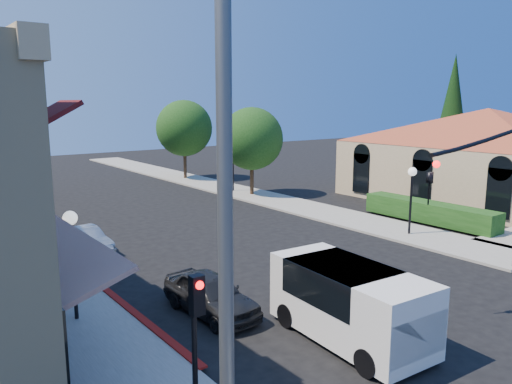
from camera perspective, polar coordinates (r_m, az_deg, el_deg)
ground at (r=16.22m, az=22.46°, el=-15.40°), size 120.00×120.00×0.00m
sidewalk_right at (r=40.96m, az=-4.71°, el=0.71°), size 3.50×50.00×0.12m
curb_red_strip at (r=17.63m, az=-14.69°, el=-12.84°), size 0.25×10.00×0.06m
mission_building at (r=39.66m, az=24.76°, el=4.87°), size 30.12×30.12×6.40m
hedge at (r=30.18m, az=19.10°, el=-3.38°), size 1.40×8.00×1.10m
conifer_far at (r=47.99m, az=21.55°, el=8.99°), size 3.20×3.20×11.00m
street_tree_a at (r=36.40m, az=-0.48°, el=6.11°), size 4.56×4.56×6.48m
street_tree_b at (r=44.78m, az=-8.21°, el=7.22°), size 4.94×4.94×7.02m
secondary_signal at (r=10.80m, az=-6.87°, el=-14.39°), size 0.28×0.42×3.32m
cobra_streetlight at (r=6.52m, az=-0.95°, el=-3.39°), size 3.60×0.25×9.31m
lamppost_left_near at (r=16.26m, az=-20.35°, el=-4.92°), size 0.44×0.44×3.57m
lamppost_right_near at (r=26.51m, az=17.37°, el=0.92°), size 0.44×0.44×3.57m
lamppost_right_far at (r=37.98m, az=-2.65°, el=4.06°), size 0.44×0.44×3.57m
white_van at (r=14.78m, az=10.82°, el=-11.98°), size 2.47×5.07×2.19m
parked_car_a at (r=16.59m, az=-5.21°, el=-11.52°), size 1.77×4.02×1.35m
parked_car_b at (r=24.33m, az=-18.84°, el=-5.18°), size 1.58×3.59×1.14m
parked_car_c at (r=33.40m, az=-24.93°, el=-1.54°), size 1.67×3.85×1.10m
parked_car_d at (r=40.41m, az=-25.16°, el=0.51°), size 2.66×5.00×1.34m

